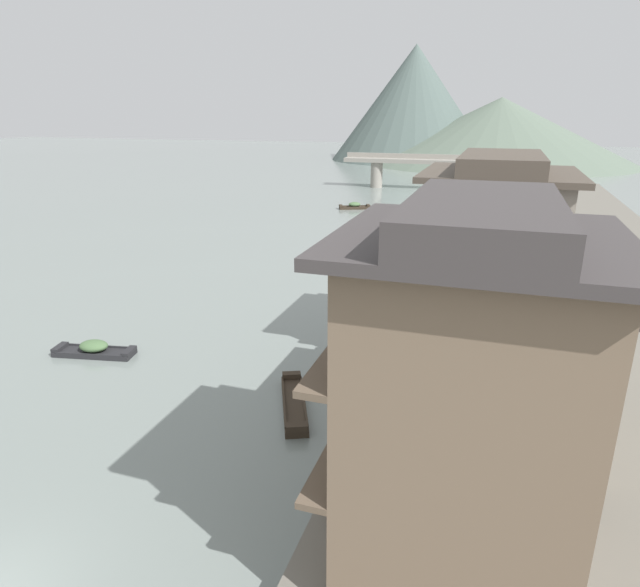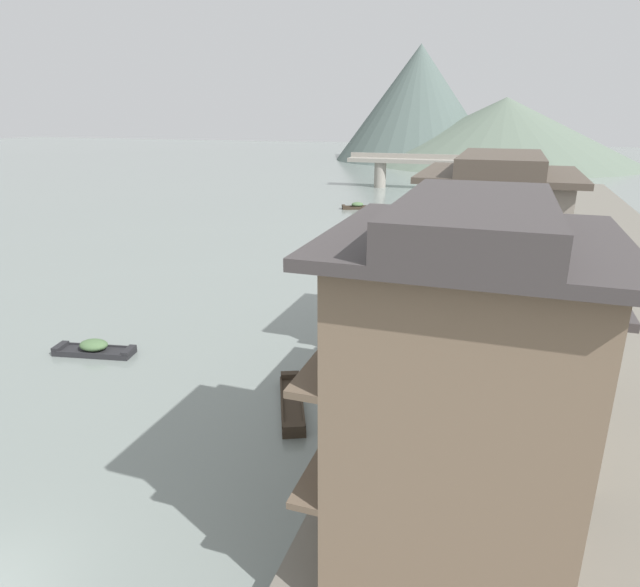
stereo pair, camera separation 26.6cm
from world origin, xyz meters
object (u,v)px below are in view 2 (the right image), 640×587
Objects in this scene: house_waterfront_second at (489,348)px; mooring_post_dock_near at (322,498)px; house_waterfront_tall at (491,259)px; mooring_post_dock_far at (434,274)px; boat_moored_nearest at (292,404)px; boat_moored_third at (398,230)px; boat_moored_second at (357,206)px; boat_midriver_drifting at (402,213)px; boat_moored_far at (94,349)px; house_waterfront_nearest at (458,398)px; boat_midriver_upstream at (441,224)px; stone_bridge at (430,167)px; mooring_post_dock_mid at (401,342)px.

house_waterfront_second is 8.71× the size of mooring_post_dock_near.
house_waterfront_tall is 11.71m from mooring_post_dock_far.
boat_moored_third is at bearing 93.99° from boat_moored_nearest.
boat_midriver_drifting is (5.70, -1.76, -0.13)m from boat_moored_second.
boat_midriver_drifting is (7.00, 42.16, -0.09)m from boat_moored_far.
boat_midriver_drifting is at bearing 101.83° from house_waterfront_nearest.
boat_moored_second is 4.91× the size of mooring_post_dock_far.
mooring_post_dock_far is at bearing -65.90° from boat_moored_second.
stone_bridge reaches higher than boat_midriver_upstream.
mooring_post_dock_far is (3.29, 16.71, 0.99)m from boat_moored_nearest.
boat_moored_nearest is 38.76m from boat_midriver_upstream.
mooring_post_dock_mid is at bearing 57.85° from boat_moored_nearest.
boat_moored_far is at bearing 155.44° from house_waterfront_nearest.
boat_moored_nearest is 10.47m from house_waterfront_nearest.
house_waterfront_nearest is (8.99, -40.37, 4.86)m from boat_moored_third.
mooring_post_dock_near reaches higher than mooring_post_dock_mid.
boat_moored_second reaches higher than boat_midriver_upstream.
boat_moored_third is 9.90m from boat_midriver_drifting.
boat_midriver_drifting is 50.24m from mooring_post_dock_near.
mooring_post_dock_near is 11.24m from mooring_post_dock_mid.
boat_moored_far reaches higher than boat_midriver_drifting.
mooring_post_dock_far is at bearing 102.80° from house_waterfront_second.
mooring_post_dock_near reaches higher than boat_moored_far.
boat_midriver_upstream is at bearing 92.69° from mooring_post_dock_near.
mooring_post_dock_near is (-3.55, -12.26, -3.90)m from house_waterfront_tall.
boat_moored_far is 42.74m from boat_midriver_drifting.
mooring_post_dock_near is 72.07m from stone_bridge.
boat_moored_nearest is at bearing -101.14° from mooring_post_dock_far.
boat_moored_third is 40.34m from mooring_post_dock_near.
boat_moored_second is 5.32× the size of mooring_post_dock_mid.
boat_midriver_upstream is at bearing 98.69° from house_waterfront_second.
mooring_post_dock_near is at bearing -28.08° from boat_moored_far.
boat_moored_third is at bearing 75.27° from boat_moored_far.
boat_moored_second is 12.70m from boat_midriver_upstream.
boat_midriver_upstream is (12.07, 37.19, -0.14)m from boat_moored_far.
boat_moored_second is 13.62m from boat_moored_third.
mooring_post_dock_mid is at bearing -90.00° from mooring_post_dock_far.
stone_bridge reaches higher than boat_moored_nearest.
mooring_post_dock_mid is 0.03× the size of stone_bridge.
boat_moored_second is 31.53m from mooring_post_dock_far.
boat_moored_second is 0.93× the size of boat_midriver_drifting.
boat_moored_far reaches higher than boat_moored_nearest.
mooring_post_dock_near is (-3.88, -5.65, -2.60)m from house_waterfront_second.
boat_midriver_upstream is 4.80× the size of mooring_post_dock_near.
house_waterfront_tall is at bearing 42.44° from boat_moored_nearest.
boat_moored_third is at bearing 108.40° from house_waterfront_tall.
stone_bridge is at bearing 95.80° from mooring_post_dock_near.
house_waterfront_second is (18.04, -1.90, 3.51)m from boat_moored_far.
mooring_post_dock_near is 22.71m from mooring_post_dock_far.
boat_midriver_drifting is at bearing 98.79° from boat_moored_third.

